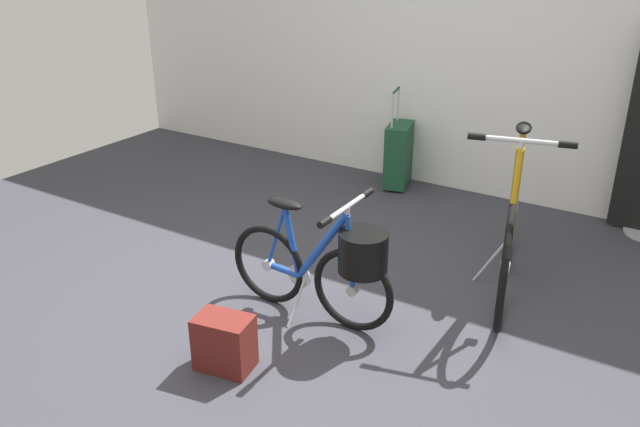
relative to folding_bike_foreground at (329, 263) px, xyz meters
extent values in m
plane|color=#38383F|center=(-0.19, -0.18, -0.36)|extent=(6.81, 6.81, 0.00)
cube|color=white|center=(-0.19, 2.35, 0.98)|extent=(6.81, 0.10, 2.68)
torus|color=black|center=(0.15, 0.00, -0.12)|extent=(0.48, 0.04, 0.48)
cylinder|color=#B7B7BC|center=(0.15, 0.00, -0.12)|extent=(0.06, 0.05, 0.06)
torus|color=black|center=(-0.40, 0.00, -0.12)|extent=(0.48, 0.04, 0.48)
cylinder|color=#B7B7BC|center=(-0.40, 0.00, -0.12)|extent=(0.06, 0.05, 0.06)
cylinder|color=#1947B2|center=(-0.30, 0.00, -0.13)|extent=(0.21, 0.04, 0.05)
cylinder|color=#1947B2|center=(-0.05, 0.00, 0.09)|extent=(0.33, 0.05, 0.47)
cylinder|color=#1947B2|center=(-0.24, 0.00, 0.06)|extent=(0.12, 0.04, 0.40)
cylinder|color=#1947B2|center=(-0.30, 0.00, -0.13)|extent=(0.21, 0.03, 0.04)
cylinder|color=#1947B2|center=(0.13, 0.00, 0.09)|extent=(0.07, 0.03, 0.44)
cylinder|color=#1947B2|center=(-0.34, 0.00, 0.07)|extent=(0.14, 0.02, 0.39)
ellipsoid|color=black|center=(-0.28, 0.00, 0.28)|extent=(0.22, 0.09, 0.05)
cylinder|color=#B7B7BC|center=(0.10, 0.00, 0.33)|extent=(0.03, 0.03, 0.04)
cylinder|color=#B7B7BC|center=(0.10, 0.00, 0.35)|extent=(0.03, 0.44, 0.03)
cylinder|color=black|center=(0.11, -0.22, 0.35)|extent=(0.04, 0.09, 0.04)
cylinder|color=black|center=(0.10, 0.22, 0.35)|extent=(0.04, 0.09, 0.04)
cylinder|color=#B7B7BC|center=(-0.19, 0.00, -0.13)|extent=(0.14, 0.02, 0.14)
cylinder|color=#B7B7BC|center=(-0.16, -0.09, -0.25)|extent=(0.02, 0.19, 0.23)
cylinder|color=black|center=(0.20, 0.00, 0.12)|extent=(0.26, 0.26, 0.22)
torus|color=black|center=(0.81, 0.47, -0.01)|extent=(0.21, 0.70, 0.71)
cylinder|color=#B7B7BC|center=(0.81, 0.47, -0.01)|extent=(0.06, 0.07, 0.06)
torus|color=black|center=(0.62, 1.27, -0.01)|extent=(0.21, 0.70, 0.71)
cylinder|color=#B7B7BC|center=(0.62, 1.27, -0.01)|extent=(0.06, 0.07, 0.06)
cylinder|color=#BF8C14|center=(0.66, 1.12, -0.02)|extent=(0.11, 0.31, 0.05)
cylinder|color=#BF8C14|center=(0.75, 0.75, 0.31)|extent=(0.16, 0.47, 0.68)
cylinder|color=#BF8C14|center=(0.68, 1.03, 0.27)|extent=(0.07, 0.17, 0.60)
cylinder|color=#BF8C14|center=(0.66, 1.12, -0.02)|extent=(0.10, 0.31, 0.04)
cylinder|color=#BF8C14|center=(0.81, 0.50, 0.31)|extent=(0.05, 0.10, 0.64)
cylinder|color=#BF8C14|center=(0.64, 1.18, 0.28)|extent=(0.07, 0.20, 0.58)
ellipsoid|color=black|center=(0.66, 1.09, 0.58)|extent=(0.14, 0.24, 0.05)
cylinder|color=#B7B7BC|center=(0.80, 0.54, 0.66)|extent=(0.03, 0.03, 0.04)
cylinder|color=#B7B7BC|center=(0.80, 0.54, 0.68)|extent=(0.43, 0.13, 0.03)
cylinder|color=black|center=(0.58, 0.48, 0.68)|extent=(0.10, 0.06, 0.04)
cylinder|color=black|center=(1.01, 0.59, 0.68)|extent=(0.10, 0.06, 0.04)
cylinder|color=#B7B7BC|center=(0.69, 0.96, -0.02)|extent=(0.05, 0.14, 0.14)
cylinder|color=#B7B7BC|center=(0.62, 0.89, -0.20)|extent=(0.19, 0.06, 0.33)
cube|color=#19472D|center=(-0.59, 2.09, -0.08)|extent=(0.26, 0.39, 0.52)
cylinder|color=#B7B7BC|center=(-0.60, 1.97, 0.32)|extent=(0.02, 0.02, 0.28)
cylinder|color=#B7B7BC|center=(-0.66, 2.19, 0.32)|extent=(0.02, 0.02, 0.28)
cylinder|color=#19472D|center=(-0.63, 2.08, 0.46)|extent=(0.08, 0.23, 0.02)
cylinder|color=black|center=(-0.50, 1.98, -0.34)|extent=(0.04, 0.03, 0.04)
cylinder|color=black|center=(-0.57, 2.22, -0.34)|extent=(0.04, 0.03, 0.04)
cube|color=maroon|center=(-0.22, -0.63, -0.22)|extent=(0.31, 0.23, 0.28)
cube|color=maroon|center=(-0.24, -0.53, -0.26)|extent=(0.20, 0.06, 0.12)
camera|label=1|loc=(1.59, -2.64, 1.64)|focal=36.36mm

